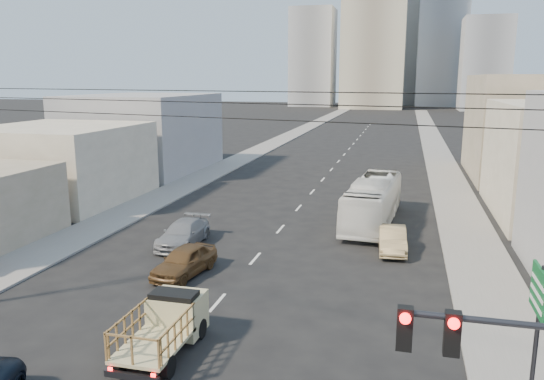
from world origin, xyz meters
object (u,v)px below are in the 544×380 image
at_px(city_bus, 373,201).
at_px(sedan_grey, 183,234).
at_px(sedan_brown, 184,261).
at_px(green_sign, 538,312).
at_px(sedan_tan, 392,239).
at_px(flatbed_pickup, 165,322).

relative_size(city_bus, sedan_grey, 2.25).
xyz_separation_m(sedan_brown, green_sign, (13.90, -9.29, 3.01)).
bearing_deg(sedan_grey, sedan_tan, 8.69).
bearing_deg(city_bus, sedan_tan, -70.57).
relative_size(flatbed_pickup, sedan_grey, 0.90).
bearing_deg(sedan_brown, sedan_grey, 123.06).
xyz_separation_m(sedan_grey, green_sign, (15.92, -13.78, 3.03)).
bearing_deg(sedan_brown, flatbed_pickup, -62.98).
height_order(sedan_tan, green_sign, green_sign).
height_order(sedan_brown, green_sign, green_sign).
bearing_deg(sedan_tan, sedan_grey, -175.09).
relative_size(flatbed_pickup, city_bus, 0.40).
bearing_deg(green_sign, sedan_tan, 104.20).
distance_m(city_bus, green_sign, 22.25).
height_order(city_bus, green_sign, green_sign).
bearing_deg(flatbed_pickup, sedan_brown, 108.22).
bearing_deg(sedan_brown, city_bus, 64.02).
bearing_deg(city_bus, sedan_grey, -138.74).
relative_size(sedan_brown, sedan_tan, 1.02).
distance_m(flatbed_pickup, green_sign, 12.01).
height_order(flatbed_pickup, city_bus, city_bus).
distance_m(sedan_tan, green_sign, 16.44).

